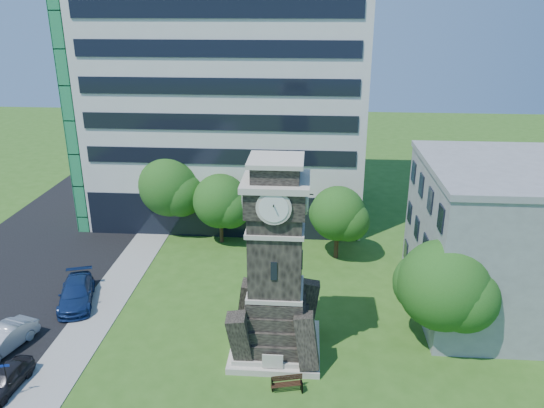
# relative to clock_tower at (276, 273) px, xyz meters

# --- Properties ---
(ground) EXTENTS (160.00, 160.00, 0.00)m
(ground) POSITION_rel_clock_tower_xyz_m (-3.00, -2.00, -5.28)
(ground) COLOR #315C1A
(ground) RESTS_ON ground
(sidewalk) EXTENTS (3.00, 70.00, 0.06)m
(sidewalk) POSITION_rel_clock_tower_xyz_m (-12.50, 3.00, -5.25)
(sidewalk) COLOR gray
(sidewalk) RESTS_ON ground
(clock_tower) EXTENTS (5.40, 5.40, 12.22)m
(clock_tower) POSITION_rel_clock_tower_xyz_m (0.00, 0.00, 0.00)
(clock_tower) COLOR beige
(clock_tower) RESTS_ON ground
(office_tall) EXTENTS (26.20, 15.11, 28.60)m
(office_tall) POSITION_rel_clock_tower_xyz_m (-6.20, 23.84, 8.94)
(office_tall) COLOR silver
(office_tall) RESTS_ON ground
(office_low) EXTENTS (15.20, 12.20, 10.40)m
(office_low) POSITION_rel_clock_tower_xyz_m (16.97, 6.00, -0.07)
(office_low) COLOR #95989B
(office_low) RESTS_ON ground
(car_street_south) EXTENTS (1.87, 3.90, 1.29)m
(car_street_south) POSITION_rel_clock_tower_xyz_m (-14.58, -4.74, -4.64)
(car_street_south) COLOR black
(car_street_south) RESTS_ON ground
(car_street_mid) EXTENTS (2.78, 4.82, 1.50)m
(car_street_mid) POSITION_rel_clock_tower_xyz_m (-16.63, -1.42, -4.53)
(car_street_mid) COLOR #A3A5AB
(car_street_mid) RESTS_ON ground
(car_street_north) EXTENTS (3.71, 5.83, 1.57)m
(car_street_north) POSITION_rel_clock_tower_xyz_m (-14.45, 4.28, -4.49)
(car_street_north) COLOR navy
(car_street_north) RESTS_ON ground
(car_east_lot) EXTENTS (4.85, 3.03, 1.25)m
(car_east_lot) POSITION_rel_clock_tower_xyz_m (12.29, 1.64, -4.65)
(car_east_lot) COLOR #4A494E
(car_east_lot) RESTS_ON ground
(park_bench) EXTENTS (1.73, 0.46, 0.89)m
(park_bench) POSITION_rel_clock_tower_xyz_m (0.88, -3.68, -4.81)
(park_bench) COLOR black
(park_bench) RESTS_ON ground
(street_sign) EXTENTS (0.53, 0.05, 2.23)m
(street_sign) POSITION_rel_clock_tower_xyz_m (-14.01, -5.43, -3.89)
(street_sign) COLOR black
(street_sign) RESTS_ON ground
(tree_nw) EXTENTS (6.18, 5.62, 7.42)m
(tree_nw) POSITION_rel_clock_tower_xyz_m (-10.68, 17.10, -0.85)
(tree_nw) COLOR #332114
(tree_nw) RESTS_ON ground
(tree_nc) EXTENTS (5.26, 4.78, 6.30)m
(tree_nc) POSITION_rel_clock_tower_xyz_m (-5.82, 15.35, -1.53)
(tree_nc) COLOR #332114
(tree_nc) RESTS_ON ground
(tree_ne) EXTENTS (4.96, 4.51, 6.23)m
(tree_ne) POSITION_rel_clock_tower_xyz_m (4.26, 12.99, -1.46)
(tree_ne) COLOR #332114
(tree_ne) RESTS_ON ground
(tree_east) EXTENTS (6.03, 5.48, 7.10)m
(tree_east) POSITION_rel_clock_tower_xyz_m (10.00, 0.94, -1.09)
(tree_east) COLOR #332114
(tree_east) RESTS_ON ground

